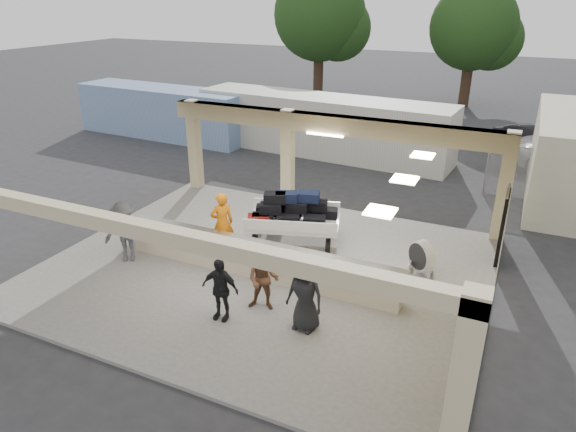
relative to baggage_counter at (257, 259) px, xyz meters
The scene contains 15 objects.
ground 0.77m from the baggage_counter, 90.00° to the left, with size 120.00×120.00×0.00m, color #29292C.
pavilion 1.41m from the baggage_counter, 79.65° to the left, with size 12.01×10.00×3.55m.
baggage_counter is the anchor object (origin of this frame).
luggage_cart 2.37m from the baggage_counter, 90.01° to the left, with size 3.17×2.48×1.63m.
drum_fan 4.55m from the baggage_counter, 26.80° to the left, with size 0.83×0.77×0.95m.
baggage_handler 1.81m from the baggage_counter, 152.85° to the left, with size 0.69×0.38×1.90m, color orange.
passenger_a 1.67m from the baggage_counter, 55.91° to the right, with size 0.79×0.35×1.63m, color brown.
passenger_b 2.17m from the baggage_counter, 85.16° to the right, with size 0.93×0.34×1.59m, color black.
passenger_c 3.91m from the baggage_counter, 168.02° to the right, with size 1.18×0.41×1.83m, color #48484D.
passenger_d 2.75m from the baggage_counter, 37.80° to the right, with size 0.89×0.36×1.82m, color black.
car_dark 17.17m from the baggage_counter, 66.42° to the left, with size 1.56×4.43×1.48m, color black.
container_white 12.38m from the baggage_counter, 103.38° to the left, with size 12.65×2.53×2.74m, color silver.
container_blue 16.49m from the baggage_counter, 135.85° to the left, with size 10.02×2.41×2.61m, color #7D9BC9.
tree_left 26.31m from the baggage_counter, 107.30° to the left, with size 6.60×6.30×9.00m.
tree_mid 27.11m from the baggage_counter, 85.03° to the left, with size 6.00×5.60×8.00m.
Camera 1 is at (5.96, -11.33, 7.28)m, focal length 32.00 mm.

